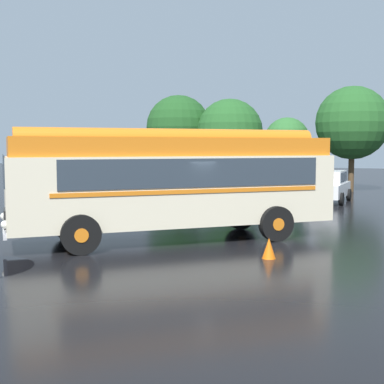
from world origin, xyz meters
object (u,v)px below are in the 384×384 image
object	(u,v)px
car_near_left	(280,184)
vintage_bus	(174,180)
car_mid_left	(328,186)
traffic_cone	(269,248)

from	to	relation	value
car_near_left	vintage_bus	bearing A→B (deg)	-91.01
vintage_bus	car_mid_left	xyz separation A→B (m)	(2.96, 13.57, -1.05)
car_near_left	car_mid_left	xyz separation A→B (m)	(2.71, -0.62, 0.00)
car_mid_left	traffic_cone	bearing A→B (deg)	-88.23
vintage_bus	car_near_left	world-z (taller)	vintage_bus
car_near_left	car_mid_left	bearing A→B (deg)	-12.98
vintage_bus	car_near_left	bearing A→B (deg)	88.99
car_mid_left	traffic_cone	size ratio (longest dim) A/B	7.76
car_mid_left	traffic_cone	xyz separation A→B (m)	(0.47, -15.19, -0.57)
car_near_left	traffic_cone	world-z (taller)	car_near_left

